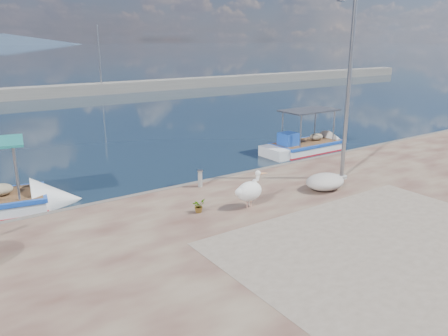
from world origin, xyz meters
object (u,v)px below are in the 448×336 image
(boat_right, at_px, (306,148))
(bollard_near, at_px, (200,178))
(pelican, at_px, (250,191))
(lamp_post, at_px, (347,97))

(boat_right, xyz_separation_m, bollard_near, (-8.68, -3.06, 0.65))
(pelican, xyz_separation_m, bollard_near, (-0.27, 2.74, -0.22))
(pelican, bearing_deg, lamp_post, 7.95)
(pelican, distance_m, lamp_post, 5.76)
(lamp_post, relative_size, bollard_near, 10.50)
(lamp_post, bearing_deg, bollard_near, 156.78)
(pelican, xyz_separation_m, lamp_post, (5.06, 0.45, 2.72))
(lamp_post, xyz_separation_m, bollard_near, (-5.33, 2.29, -2.94))
(pelican, bearing_deg, boat_right, 37.42)
(boat_right, distance_m, bollard_near, 9.23)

